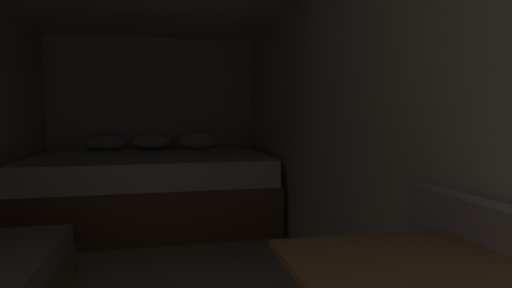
% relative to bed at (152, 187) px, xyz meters
% --- Properties ---
extents(wall_back, '(2.58, 0.05, 2.06)m').
position_rel_bed_xyz_m(wall_back, '(0.00, 0.91, 0.67)').
color(wall_back, beige).
rests_on(wall_back, ground).
extents(wall_right, '(0.05, 5.50, 2.06)m').
position_rel_bed_xyz_m(wall_right, '(1.27, -1.86, 0.67)').
color(wall_right, beige).
rests_on(wall_right, ground).
extents(bed, '(2.36, 1.71, 0.90)m').
position_rel_bed_xyz_m(bed, '(0.00, 0.00, 0.00)').
color(bed, brown).
rests_on(bed, ground).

